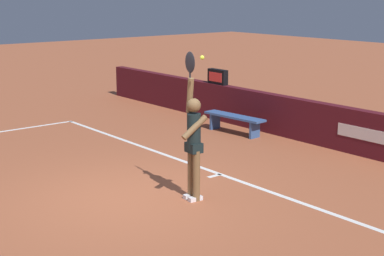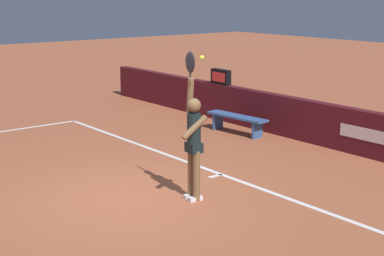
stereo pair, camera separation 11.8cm
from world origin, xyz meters
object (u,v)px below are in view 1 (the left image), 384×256
speed_display (218,77)px  tennis_ball (202,58)px  tennis_player (193,140)px  courtside_bench_near (234,119)px

speed_display → tennis_ball: 6.75m
speed_display → tennis_player: size_ratio=0.26×
speed_display → courtside_bench_near: size_ratio=0.37×
speed_display → courtside_bench_near: bearing=-27.2°
speed_display → courtside_bench_near: (1.48, -0.76, -0.81)m
tennis_ball → tennis_player: bearing=162.9°
tennis_ball → courtside_bench_near: 5.45m
speed_display → tennis_ball: size_ratio=10.00×
tennis_player → courtside_bench_near: 4.81m
speed_display → tennis_ball: (4.81, -4.57, 1.23)m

